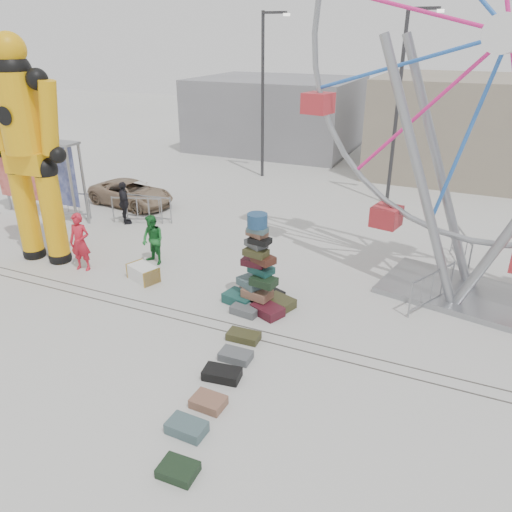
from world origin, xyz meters
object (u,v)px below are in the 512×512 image
at_px(steamer_trunk, 143,273).
at_px(pedestrian_green, 153,240).
at_px(ferris_wheel, 503,74).
at_px(suitcase_tower, 258,281).
at_px(banner_scaffold, 32,159).
at_px(barricade_wheel_front, 432,289).
at_px(barricade_dummy_a, 68,204).
at_px(lamp_post_right, 400,100).
at_px(barricade_wheel_back, 461,248).
at_px(barricade_dummy_b, 137,210).
at_px(crash_test_dummy, 27,145).
at_px(pedestrian_black, 124,203).
at_px(parked_suv, 131,193).
at_px(pedestrian_red, 80,242).
at_px(lamp_post_left, 264,88).
at_px(barricade_dummy_c, 148,208).

distance_m(steamer_trunk, pedestrian_green, 1.37).
bearing_deg(pedestrian_green, ferris_wheel, 27.28).
bearing_deg(steamer_trunk, suitcase_tower, 21.02).
height_order(banner_scaffold, barricade_wheel_front, banner_scaffold).
bearing_deg(barricade_dummy_a, lamp_post_right, 20.36).
distance_m(lamp_post_right, suitcase_tower, 11.56).
bearing_deg(barricade_wheel_back, ferris_wheel, -13.18).
xyz_separation_m(steamer_trunk, barricade_wheel_back, (8.91, 5.32, 0.32)).
height_order(ferris_wheel, barricade_dummy_b, ferris_wheel).
xyz_separation_m(crash_test_dummy, pedestrian_black, (0.31, 3.90, -3.01)).
relative_size(lamp_post_right, barricade_dummy_b, 4.00).
xyz_separation_m(lamp_post_right, barricade_dummy_b, (-8.80, -6.71, -3.93)).
bearing_deg(barricade_wheel_back, crash_test_dummy, -85.60).
distance_m(barricade_wheel_front, pedestrian_green, 8.78).
relative_size(banner_scaffold, parked_suv, 1.15).
xyz_separation_m(suitcase_tower, crash_test_dummy, (-7.85, -0.01, 3.10)).
xyz_separation_m(pedestrian_red, pedestrian_green, (1.86, 1.32, -0.12)).
bearing_deg(lamp_post_left, pedestrian_red, -93.71).
xyz_separation_m(ferris_wheel, barricade_wheel_front, (-0.77, -0.99, -5.59)).
xyz_separation_m(lamp_post_left, banner_scaffold, (-5.78, -9.85, -2.01)).
distance_m(suitcase_tower, pedestrian_red, 6.16).
bearing_deg(steamer_trunk, barricade_dummy_c, 144.33).
distance_m(barricade_dummy_a, barricade_wheel_back, 15.31).
height_order(lamp_post_left, parked_suv, lamp_post_left).
bearing_deg(lamp_post_right, crash_test_dummy, -131.37).
xyz_separation_m(barricade_dummy_a, pedestrian_black, (2.66, 0.34, 0.31)).
bearing_deg(ferris_wheel, barricade_wheel_front, -116.21).
bearing_deg(ferris_wheel, lamp_post_right, 125.78).
distance_m(barricade_wheel_front, barricade_wheel_back, 3.43).
height_order(lamp_post_left, suitcase_tower, lamp_post_left).
height_order(lamp_post_right, pedestrian_green, lamp_post_right).
distance_m(suitcase_tower, parked_suv, 10.56).
distance_m(barricade_dummy_a, barricade_dummy_b, 3.14).
relative_size(ferris_wheel, parked_suv, 3.15).
bearing_deg(crash_test_dummy, barricade_dummy_b, 75.95).
height_order(barricade_dummy_b, pedestrian_green, pedestrian_green).
relative_size(barricade_dummy_b, parked_suv, 0.51).
bearing_deg(banner_scaffold, barricade_wheel_back, 8.30).
relative_size(banner_scaffold, barricade_dummy_a, 2.27).
relative_size(barricade_dummy_b, barricade_wheel_back, 1.00).
distance_m(lamp_post_right, barricade_wheel_front, 10.09).
bearing_deg(ferris_wheel, pedestrian_red, -153.13).
height_order(banner_scaffold, barricade_dummy_a, banner_scaffold).
height_order(steamer_trunk, barricade_dummy_b, barricade_dummy_b).
height_order(barricade_dummy_a, pedestrian_red, pedestrian_red).
relative_size(suitcase_tower, pedestrian_red, 1.44).
xyz_separation_m(lamp_post_right, suitcase_tower, (-1.68, -10.81, -3.71)).
bearing_deg(lamp_post_right, pedestrian_black, -143.10).
relative_size(lamp_post_left, pedestrian_black, 4.65).
relative_size(lamp_post_right, barricade_dummy_a, 4.00).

